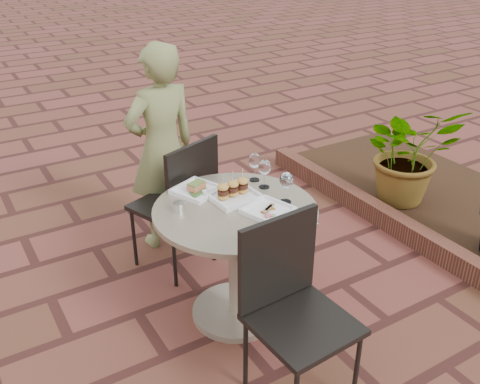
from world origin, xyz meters
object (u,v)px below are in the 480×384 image
chair_near (291,297)px  plate_sliders (233,192)px  plate_tuna (268,210)px  cafe_table (235,246)px  diner (162,149)px  plate_salmon (197,189)px  chair_far (182,196)px

chair_near → plate_sliders: chair_near is taller
plate_sliders → plate_tuna: (0.07, -0.24, -0.02)m
cafe_table → diner: 1.02m
cafe_table → plate_salmon: 0.39m
chair_near → diner: 1.59m
chair_far → plate_sliders: bearing=80.8°
diner → plate_tuna: size_ratio=5.14×
plate_salmon → chair_far: bearing=81.5°
cafe_table → chair_near: 0.60m
diner → chair_far: bearing=76.8°
plate_sliders → plate_tuna: 0.25m
plate_salmon → plate_tuna: plate_salmon is taller
plate_sliders → plate_tuna: size_ratio=0.96×
chair_far → plate_tuna: 0.77m
plate_salmon → plate_sliders: plate_sliders is taller
chair_far → diner: diner is taller
diner → plate_salmon: bearing=76.1°
cafe_table → chair_far: 0.60m
cafe_table → plate_salmon: bearing=108.9°
plate_salmon → plate_sliders: size_ratio=1.10×
chair_near → diner: diner is taller
chair_near → plate_salmon: bearing=89.5°
plate_sliders → cafe_table: bearing=-114.4°
plate_sliders → chair_near: bearing=-98.0°
chair_near → plate_tuna: size_ratio=3.30×
chair_far → chair_near: same height
chair_far → diner: (0.05, 0.39, 0.18)m
cafe_table → plate_salmon: plate_salmon is taller
chair_far → plate_salmon: 0.38m
plate_tuna → chair_near: bearing=-110.6°
plate_sliders → plate_tuna: bearing=-72.9°
plate_salmon → chair_near: bearing=-87.0°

